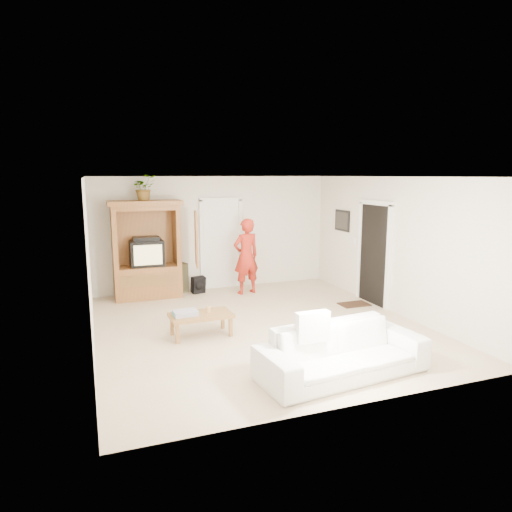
{
  "coord_description": "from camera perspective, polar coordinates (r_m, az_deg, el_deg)",
  "views": [
    {
      "loc": [
        -2.7,
        -7.2,
        2.63
      ],
      "look_at": [
        0.15,
        0.6,
        1.15
      ],
      "focal_mm": 32.0,
      "sensor_mm": 36.0,
      "label": 1
    }
  ],
  "objects": [
    {
      "name": "floor",
      "position": [
        8.13,
        0.48,
        -8.77
      ],
      "size": [
        6.0,
        6.0,
        0.0
      ],
      "primitive_type": "plane",
      "color": "tan",
      "rests_on": "ground"
    },
    {
      "name": "ceiling",
      "position": [
        7.69,
        0.5,
        9.88
      ],
      "size": [
        6.0,
        6.0,
        0.0
      ],
      "primitive_type": "plane",
      "rotation": [
        3.14,
        0.0,
        0.0
      ],
      "color": "white",
      "rests_on": "floor"
    },
    {
      "name": "wall_back",
      "position": [
        10.64,
        -5.2,
        2.88
      ],
      "size": [
        5.5,
        0.0,
        5.5
      ],
      "primitive_type": "plane",
      "rotation": [
        1.57,
        0.0,
        0.0
      ],
      "color": "silver",
      "rests_on": "floor"
    },
    {
      "name": "wall_front",
      "position": [
        5.17,
        12.3,
        -5.04
      ],
      "size": [
        5.5,
        0.0,
        5.5
      ],
      "primitive_type": "plane",
      "rotation": [
        -1.57,
        0.0,
        0.0
      ],
      "color": "silver",
      "rests_on": "floor"
    },
    {
      "name": "wall_left",
      "position": [
        7.32,
        -20.1,
        -0.98
      ],
      "size": [
        0.0,
        6.0,
        6.0
      ],
      "primitive_type": "plane",
      "rotation": [
        1.57,
        0.0,
        1.57
      ],
      "color": "silver",
      "rests_on": "floor"
    },
    {
      "name": "wall_right",
      "position": [
        9.13,
        16.87,
        1.29
      ],
      "size": [
        0.0,
        6.0,
        6.0
      ],
      "primitive_type": "plane",
      "rotation": [
        1.57,
        0.0,
        -1.57
      ],
      "color": "silver",
      "rests_on": "floor"
    },
    {
      "name": "armoire",
      "position": [
        10.07,
        -13.36,
        -0.01
      ],
      "size": [
        1.82,
        1.14,
        2.1
      ],
      "color": "#955C2E",
      "rests_on": "floor"
    },
    {
      "name": "door_back",
      "position": [
        10.68,
        -4.36,
        1.41
      ],
      "size": [
        0.85,
        0.05,
        2.04
      ],
      "primitive_type": "cube",
      "color": "white",
      "rests_on": "floor"
    },
    {
      "name": "doorway_right",
      "position": [
        9.64,
        14.54,
        0.16
      ],
      "size": [
        0.05,
        0.9,
        2.04
      ],
      "primitive_type": "cube",
      "color": "black",
      "rests_on": "floor"
    },
    {
      "name": "framed_picture",
      "position": [
        10.65,
        10.74,
        4.38
      ],
      "size": [
        0.03,
        0.6,
        0.48
      ],
      "primitive_type": "cube",
      "color": "black",
      "rests_on": "wall_right"
    },
    {
      "name": "doormat",
      "position": [
        9.63,
        12.18,
        -5.92
      ],
      "size": [
        0.6,
        0.4,
        0.02
      ],
      "primitive_type": "cube",
      "color": "#382316",
      "rests_on": "floor"
    },
    {
      "name": "plant",
      "position": [
        9.9,
        -13.82,
        8.29
      ],
      "size": [
        0.56,
        0.52,
        0.53
      ],
      "primitive_type": "imported",
      "rotation": [
        0.0,
        0.0,
        0.24
      ],
      "color": "#4C7238",
      "rests_on": "armoire"
    },
    {
      "name": "man",
      "position": [
        10.14,
        -1.24,
        -0.04
      ],
      "size": [
        0.68,
        0.51,
        1.69
      ],
      "primitive_type": "imported",
      "rotation": [
        0.0,
        0.0,
        3.33
      ],
      "color": "#A52316",
      "rests_on": "floor"
    },
    {
      "name": "sofa",
      "position": [
        6.25,
        10.76,
        -11.63
      ],
      "size": [
        2.37,
        1.14,
        0.67
      ],
      "primitive_type": "imported",
      "rotation": [
        0.0,
        0.0,
        0.11
      ],
      "color": "white",
      "rests_on": "floor"
    },
    {
      "name": "coffee_table",
      "position": [
        7.63,
        -6.9,
        -7.53
      ],
      "size": [
        1.03,
        0.59,
        0.38
      ],
      "rotation": [
        0.0,
        0.0,
        0.03
      ],
      "color": "olive",
      "rests_on": "floor"
    },
    {
      "name": "towel",
      "position": [
        7.55,
        -8.84,
        -7.05
      ],
      "size": [
        0.39,
        0.3,
        0.08
      ],
      "primitive_type": "cube",
      "rotation": [
        0.0,
        0.0,
        0.05
      ],
      "color": "#EE4F6F",
      "rests_on": "coffee_table"
    },
    {
      "name": "candle",
      "position": [
        7.67,
        -5.99,
        -6.63
      ],
      "size": [
        0.08,
        0.08,
        0.1
      ],
      "primitive_type": "cylinder",
      "color": "tan",
      "rests_on": "coffee_table"
    },
    {
      "name": "backpack_black",
      "position": [
        10.36,
        -7.22,
        -3.65
      ],
      "size": [
        0.33,
        0.24,
        0.37
      ],
      "primitive_type": null,
      "rotation": [
        0.0,
        0.0,
        0.22
      ],
      "color": "black",
      "rests_on": "floor"
    },
    {
      "name": "backpack_olive",
      "position": [
        10.47,
        -9.62,
        -2.72
      ],
      "size": [
        0.42,
        0.37,
        0.66
      ],
      "primitive_type": null,
      "rotation": [
        0.0,
        0.0,
        0.39
      ],
      "color": "#47442B",
      "rests_on": "floor"
    }
  ]
}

